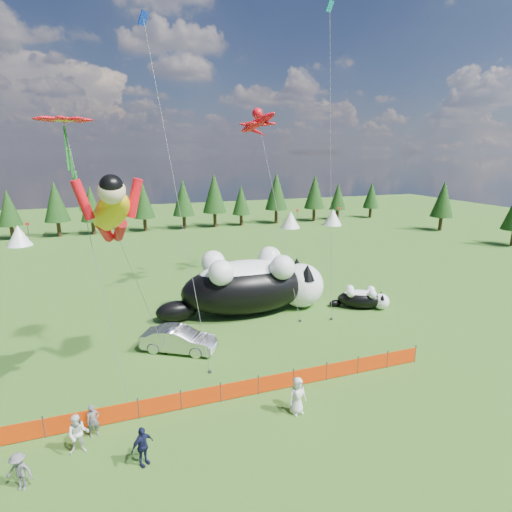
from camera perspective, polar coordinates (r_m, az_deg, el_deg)
The scene contains 17 objects.
ground at distance 24.24m, azimuth -4.48°, elevation -15.77°, with size 160.00×160.00×0.00m, color #113B0A.
safety_fence at distance 21.52m, azimuth -2.34°, elevation -18.46°, with size 22.06×0.06×1.10m.
tree_line at distance 66.01m, azimuth -14.73°, elevation 6.92°, with size 90.00×4.00×8.00m, color black, non-canonical shape.
festival_tents at distance 63.35m, azimuth -4.20°, elevation 4.68°, with size 50.00×3.20×2.80m, color white, non-canonical shape.
cat_large at distance 31.12m, azimuth -0.44°, elevation -4.04°, with size 13.41×5.03×4.84m.
cat_small at distance 33.52m, azimuth 14.99°, elevation -5.86°, with size 4.41×3.16×1.73m.
car at distance 26.19m, azimuth -10.94°, elevation -11.64°, with size 1.65×4.72×1.56m, color silver.
spectator_a at distance 20.32m, azimuth -22.24°, elevation -20.96°, with size 0.56×0.37×1.55m, color #5B5B60.
spectator_b at distance 19.59m, azimuth -24.06°, elevation -22.22°, with size 0.86×0.51×1.78m, color silver.
spectator_c at distance 18.22m, azimuth -15.92°, elevation -24.69°, with size 1.00×0.51×1.71m, color #141637.
spectator_d at distance 18.94m, azimuth -30.73°, elevation -24.96°, with size 1.00×0.52×1.55m, color #5B5B60.
spectator_e at distance 20.34m, azimuth 5.93°, elevation -19.23°, with size 0.92×0.60×1.88m, color silver.
superhero_kite at distance 20.32m, azimuth -20.06°, elevation 5.85°, with size 5.49×6.07×11.95m.
gecko_kite at distance 35.63m, azimuth 0.26°, elevation 18.50°, with size 5.21×11.84×16.87m.
flower_kite at distance 21.02m, azimuth -25.75°, elevation 16.70°, with size 3.19×4.50×13.99m.
diamond_kite_a at distance 26.30m, azimuth -15.32°, elevation 27.89°, with size 2.47×6.12×20.61m.
diamond_kite_b at distance 32.30m, azimuth 10.52°, elevation 29.11°, with size 1.05×3.51×22.74m.
Camera 1 is at (-5.16, -20.29, 12.22)m, focal length 28.00 mm.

